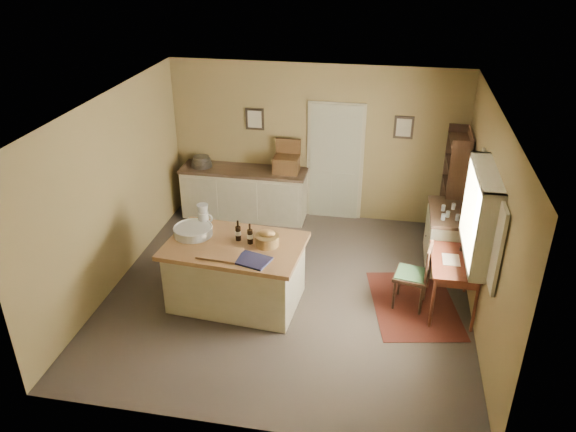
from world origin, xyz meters
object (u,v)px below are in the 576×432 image
(writing_desk, at_px, (454,266))
(shelving_unit, at_px, (456,188))
(sideboard, at_px, (245,191))
(desk_chair, at_px, (411,275))
(work_island, at_px, (235,271))
(right_cabinet, at_px, (446,237))

(writing_desk, bearing_deg, shelving_unit, 85.73)
(sideboard, height_order, desk_chair, sideboard)
(sideboard, xyz_separation_m, desk_chair, (2.87, -2.21, -0.01))
(work_island, height_order, desk_chair, work_island)
(work_island, height_order, shelving_unit, shelving_unit)
(work_island, height_order, sideboard, work_island)
(work_island, relative_size, sideboard, 0.86)
(sideboard, height_order, shelving_unit, shelving_unit)
(work_island, distance_m, shelving_unit, 3.85)
(writing_desk, xyz_separation_m, right_cabinet, (-0.00, 1.18, -0.22))
(right_cabinet, xyz_separation_m, shelving_unit, (0.15, 0.82, 0.47))
(work_island, bearing_deg, writing_desk, 11.49)
(work_island, bearing_deg, right_cabinet, 32.55)
(writing_desk, relative_size, shelving_unit, 0.53)
(work_island, height_order, writing_desk, work_island)
(right_cabinet, bearing_deg, sideboard, 163.29)
(writing_desk, distance_m, desk_chair, 0.57)
(right_cabinet, height_order, shelving_unit, shelving_unit)
(sideboard, distance_m, desk_chair, 3.62)
(right_cabinet, distance_m, shelving_unit, 0.96)
(sideboard, bearing_deg, desk_chair, -37.59)
(sideboard, relative_size, desk_chair, 2.33)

